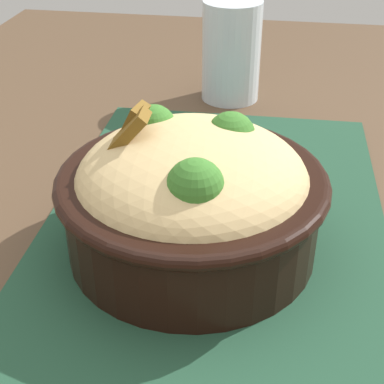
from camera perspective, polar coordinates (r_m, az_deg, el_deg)
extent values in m
cube|color=#4C3826|center=(0.47, 4.71, -6.89)|extent=(1.29, 0.91, 0.04)
cylinder|color=#412F20|center=(1.25, -12.00, -1.90)|extent=(0.04, 0.04, 0.74)
cube|color=#1E422D|center=(0.49, 2.37, -2.70)|extent=(0.42, 0.29, 0.00)
cylinder|color=black|center=(0.43, 0.00, -1.89)|extent=(0.19, 0.19, 0.07)
torus|color=black|center=(0.42, 0.00, 1.16)|extent=(0.20, 0.20, 0.01)
ellipsoid|color=tan|center=(0.42, 0.00, 1.28)|extent=(0.22, 0.22, 0.07)
sphere|color=#367027|center=(0.45, -3.83, 6.40)|extent=(0.04, 0.04, 0.04)
sphere|color=#367027|center=(0.37, 0.33, 0.45)|extent=(0.04, 0.04, 0.04)
sphere|color=#367027|center=(0.43, 3.86, 5.53)|extent=(0.04, 0.04, 0.04)
cylinder|color=orange|center=(0.44, -3.29, 5.38)|extent=(0.03, 0.02, 0.01)
cube|color=brown|center=(0.42, -6.39, 5.73)|extent=(0.02, 0.03, 0.05)
cube|color=brown|center=(0.41, -6.89, 5.28)|extent=(0.02, 0.04, 0.04)
cube|color=#B3B3B3|center=(0.57, 7.39, 2.81)|extent=(0.01, 0.06, 0.00)
cube|color=#B3B3B3|center=(0.57, 3.72, 3.28)|extent=(0.01, 0.01, 0.00)
cube|color=#B3B3B3|center=(0.57, 1.86, 3.52)|extent=(0.02, 0.03, 0.00)
cube|color=#B3B3B3|center=(0.59, -0.33, 4.22)|extent=(0.00, 0.02, 0.00)
cube|color=#B3B3B3|center=(0.58, -0.48, 3.95)|extent=(0.00, 0.02, 0.00)
cube|color=#B3B3B3|center=(0.58, -0.64, 3.67)|extent=(0.00, 0.02, 0.00)
cube|color=#B3B3B3|center=(0.57, -0.80, 3.40)|extent=(0.00, 0.02, 0.00)
cylinder|color=silver|center=(0.70, 3.92, 13.75)|extent=(0.07, 0.07, 0.12)
cylinder|color=silver|center=(0.71, 3.84, 11.83)|extent=(0.06, 0.06, 0.06)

